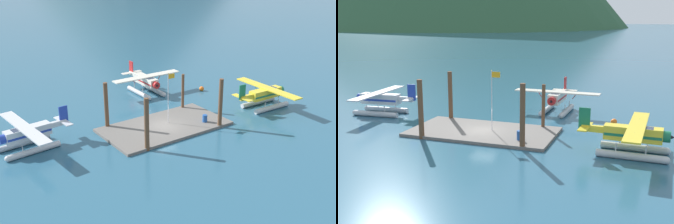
% 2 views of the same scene
% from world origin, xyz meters
% --- Properties ---
extents(ground_plane, '(1200.00, 1200.00, 0.00)m').
position_xyz_m(ground_plane, '(0.00, 0.00, 0.00)').
color(ground_plane, '#285670').
extents(dock_platform, '(14.69, 7.89, 0.30)m').
position_xyz_m(dock_platform, '(0.00, 0.00, 0.15)').
color(dock_platform, '#66605B').
rests_on(dock_platform, ground).
extents(piling_near_left, '(0.51, 0.51, 5.79)m').
position_xyz_m(piling_near_left, '(-4.87, -3.76, 2.90)').
color(piling_near_left, brown).
rests_on(piling_near_left, ground).
extents(piling_near_right, '(0.49, 0.49, 5.96)m').
position_xyz_m(piling_near_right, '(5.32, -3.68, 2.98)').
color(piling_near_right, brown).
rests_on(piling_near_right, ground).
extents(piling_far_left, '(0.49, 0.49, 5.59)m').
position_xyz_m(piling_far_left, '(-5.53, 3.77, 2.80)').
color(piling_far_left, brown).
rests_on(piling_far_left, ground).
extents(piling_far_right, '(0.36, 0.36, 4.78)m').
position_xyz_m(piling_far_right, '(5.35, 3.50, 2.39)').
color(piling_far_right, brown).
rests_on(piling_far_right, ground).
extents(flagpole, '(0.95, 0.10, 6.14)m').
position_xyz_m(flagpole, '(0.94, 0.40, 4.12)').
color(flagpole, silver).
rests_on(flagpole, dock_platform).
extents(fuel_drum, '(0.62, 0.62, 0.88)m').
position_xyz_m(fuel_drum, '(4.54, -1.94, 0.74)').
color(fuel_drum, '#1E4C99').
rests_on(fuel_drum, dock_platform).
extents(mooring_buoy, '(0.69, 0.69, 0.69)m').
position_xyz_m(mooring_buoy, '(12.20, 7.86, 0.34)').
color(mooring_buoy, orange).
rests_on(mooring_buoy, ground).
extents(seaplane_cream_bow_right, '(10.43, 7.98, 3.84)m').
position_xyz_m(seaplane_cream_bow_right, '(4.98, 11.70, 1.58)').
color(seaplane_cream_bow_right, '#B7BABF').
rests_on(seaplane_cream_bow_right, ground).
extents(seaplane_yellow_stbd_aft, '(7.98, 10.45, 3.84)m').
position_xyz_m(seaplane_yellow_stbd_aft, '(14.68, -2.17, 1.58)').
color(seaplane_yellow_stbd_aft, '#B7BABF').
rests_on(seaplane_yellow_stbd_aft, ground).
extents(seaplane_silver_port_fwd, '(7.97, 10.48, 3.84)m').
position_xyz_m(seaplane_silver_port_fwd, '(-14.85, 3.61, 1.58)').
color(seaplane_silver_port_fwd, '#B7BABF').
rests_on(seaplane_silver_port_fwd, ground).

